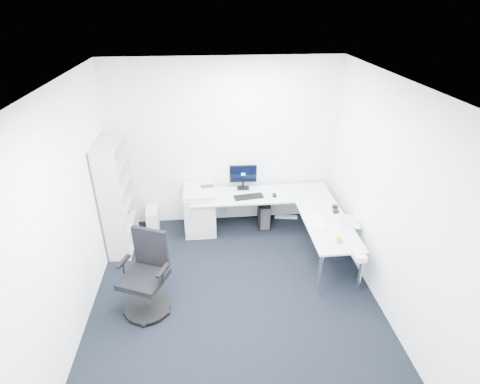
{
  "coord_description": "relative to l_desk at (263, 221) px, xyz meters",
  "views": [
    {
      "loc": [
        -0.27,
        -3.49,
        3.47
      ],
      "look_at": [
        0.15,
        1.05,
        1.05
      ],
      "focal_mm": 28.0,
      "sensor_mm": 36.0,
      "label": 1
    }
  ],
  "objects": [
    {
      "name": "ground",
      "position": [
        -0.55,
        -1.4,
        -0.32
      ],
      "size": [
        4.2,
        4.2,
        0.0
      ],
      "primitive_type": "plane",
      "color": "black"
    },
    {
      "name": "ceiling",
      "position": [
        -0.55,
        -1.4,
        2.38
      ],
      "size": [
        4.2,
        4.2,
        0.0
      ],
      "primitive_type": "plane",
      "color": "white"
    },
    {
      "name": "wall_back",
      "position": [
        -0.55,
        0.7,
        1.03
      ],
      "size": [
        3.6,
        0.02,
        2.7
      ],
      "primitive_type": "cube",
      "color": "white",
      "rests_on": "ground"
    },
    {
      "name": "wall_left",
      "position": [
        -2.35,
        -1.4,
        1.03
      ],
      "size": [
        0.02,
        4.2,
        2.7
      ],
      "primitive_type": "cube",
      "color": "white",
      "rests_on": "ground"
    },
    {
      "name": "wall_right",
      "position": [
        1.25,
        -1.4,
        1.03
      ],
      "size": [
        0.02,
        4.2,
        2.7
      ],
      "primitive_type": "cube",
      "color": "white",
      "rests_on": "ground"
    },
    {
      "name": "l_desk",
      "position": [
        0.0,
        0.0,
        0.0
      ],
      "size": [
        2.22,
        1.24,
        0.65
      ],
      "primitive_type": null,
      "color": "#B5B7B7",
      "rests_on": "ground"
    },
    {
      "name": "drawer_pedestal",
      "position": [
        -0.98,
        0.37,
        0.05
      ],
      "size": [
        0.49,
        0.61,
        0.75
      ],
      "primitive_type": "cube",
      "color": "#B5B7B7",
      "rests_on": "ground"
    },
    {
      "name": "bookshelf",
      "position": [
        -2.17,
        0.05,
        0.52
      ],
      "size": [
        0.33,
        0.85,
        1.7
      ],
      "primitive_type": null,
      "color": "#B7B9B9",
      "rests_on": "ground"
    },
    {
      "name": "task_chair",
      "position": [
        -1.64,
        -1.38,
        0.2
      ],
      "size": [
        0.77,
        0.77,
        1.05
      ],
      "primitive_type": null,
      "rotation": [
        0.0,
        0.0,
        -0.4
      ],
      "color": "black",
      "rests_on": "ground"
    },
    {
      "name": "black_pc_tower",
      "position": [
        0.07,
        0.44,
        -0.11
      ],
      "size": [
        0.23,
        0.46,
        0.44
      ],
      "primitive_type": "cube",
      "rotation": [
        0.0,
        0.0,
        -0.07
      ],
      "color": "black",
      "rests_on": "ground"
    },
    {
      "name": "beige_pc_tower",
      "position": [
        -1.77,
        0.44,
        -0.13
      ],
      "size": [
        0.21,
        0.42,
        0.39
      ],
      "primitive_type": "cube",
      "rotation": [
        0.0,
        0.0,
        0.07
      ],
      "color": "beige",
      "rests_on": "ground"
    },
    {
      "name": "power_strip",
      "position": [
        0.5,
        0.58,
        -0.3
      ],
      "size": [
        0.4,
        0.13,
        0.04
      ],
      "primitive_type": "cube",
      "rotation": [
        0.0,
        0.0,
        -0.16
      ],
      "color": "white",
      "rests_on": "ground"
    },
    {
      "name": "monitor",
      "position": [
        -0.27,
        0.52,
        0.54
      ],
      "size": [
        0.44,
        0.15,
        0.42
      ],
      "primitive_type": null,
      "rotation": [
        0.0,
        0.0,
        -0.03
      ],
      "color": "black",
      "rests_on": "l_desk"
    },
    {
      "name": "black_keyboard",
      "position": [
        -0.21,
        0.21,
        0.34
      ],
      "size": [
        0.48,
        0.23,
        0.02
      ],
      "primitive_type": "cube",
      "rotation": [
        0.0,
        0.0,
        0.14
      ],
      "color": "black",
      "rests_on": "l_desk"
    },
    {
      "name": "mouse",
      "position": [
        0.2,
        0.21,
        0.34
      ],
      "size": [
        0.07,
        0.1,
        0.03
      ],
      "primitive_type": "cube",
      "rotation": [
        0.0,
        0.0,
        -0.07
      ],
      "color": "black",
      "rests_on": "l_desk"
    },
    {
      "name": "desk_phone",
      "position": [
        -0.85,
        0.47,
        0.39
      ],
      "size": [
        0.21,
        0.21,
        0.14
      ],
      "primitive_type": null,
      "rotation": [
        0.0,
        0.0,
        0.03
      ],
      "color": "#2D2D2F",
      "rests_on": "l_desk"
    },
    {
      "name": "laptop",
      "position": [
        1.11,
        -0.64,
        0.46
      ],
      "size": [
        0.44,
        0.43,
        0.27
      ],
      "primitive_type": null,
      "rotation": [
        0.0,
        0.0,
        -0.19
      ],
      "color": "silver",
      "rests_on": "l_desk"
    },
    {
      "name": "white_keyboard",
      "position": [
        0.66,
        -0.59,
        0.33
      ],
      "size": [
        0.15,
        0.46,
        0.02
      ],
      "primitive_type": "cube",
      "rotation": [
        0.0,
        0.0,
        -0.05
      ],
      "color": "white",
      "rests_on": "l_desk"
    },
    {
      "name": "headphones",
      "position": [
        1.02,
        -0.29,
        0.35
      ],
      "size": [
        0.18,
        0.23,
        0.05
      ],
      "primitive_type": null,
      "rotation": [
        0.0,
        0.0,
        -0.24
      ],
      "color": "black",
      "rests_on": "l_desk"
    },
    {
      "name": "orange_fruit",
      "position": [
        0.81,
        -1.08,
        0.37
      ],
      "size": [
        0.08,
        0.08,
        0.08
      ],
      "primitive_type": "sphere",
      "color": "orange",
      "rests_on": "l_desk"
    },
    {
      "name": "tissue_box",
      "position": [
        0.93,
        -1.42,
        0.36
      ],
      "size": [
        0.14,
        0.23,
        0.08
      ],
      "primitive_type": "cube",
      "rotation": [
        0.0,
        0.0,
        0.13
      ],
      "color": "white",
      "rests_on": "l_desk"
    }
  ]
}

